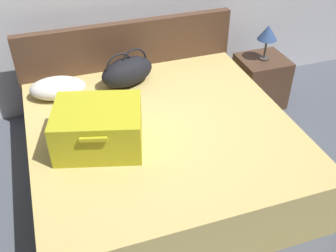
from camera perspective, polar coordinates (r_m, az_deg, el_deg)
The scene contains 8 objects.
ground_plane at distance 2.96m, azimuth 1.65°, elevation -11.92°, with size 12.00×12.00×0.00m, color #4C515B.
bed at distance 3.06m, azimuth -0.84°, elevation -3.60°, with size 1.88×1.86×0.48m, color tan.
headboard at distance 3.72m, azimuth -5.55°, elevation 8.13°, with size 1.92×0.08×0.89m, color #4C3323.
hard_case_large at distance 2.69m, azimuth -9.88°, elevation -0.12°, with size 0.67×0.59×0.29m.
duffel_bag at distance 3.35m, azimuth -5.82°, elevation 7.73°, with size 0.51×0.37×0.31m.
pillow_near_headboard at distance 3.31m, azimuth -15.39°, elevation 5.23°, with size 0.44×0.27×0.16m, color white.
nightstand at distance 4.01m, azimuth 12.98°, elevation 6.21°, with size 0.44×0.40×0.49m, color #4C3323.
table_lamp at distance 3.79m, azimuth 14.01°, elevation 12.64°, with size 0.18×0.18×0.33m.
Camera 1 is at (-0.70, -1.82, 2.23)m, focal length 42.84 mm.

